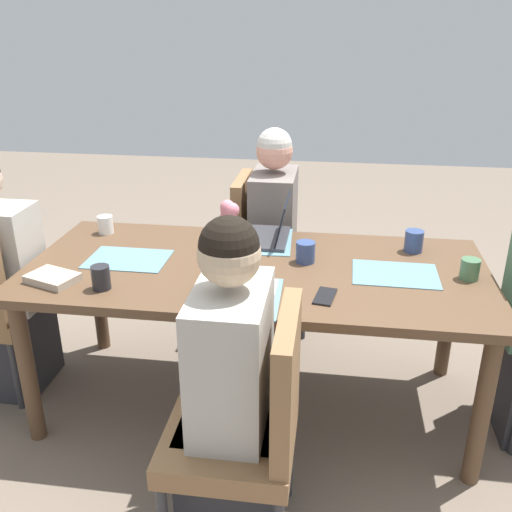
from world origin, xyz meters
TOP-DOWN VIEW (x-y plane):
  - ground_plane at (0.00, 0.00)m, footprint 10.00×10.00m
  - dining_table at (0.00, 0.00)m, footprint 2.02×0.92m
  - person_head_right_left_near at (1.24, 0.01)m, footprint 0.40×0.36m
  - chair_far_left_mid at (-0.09, 0.75)m, footprint 0.44×0.44m
  - person_far_left_mid at (-0.02, 0.69)m, footprint 0.36×0.40m
  - chair_near_left_far at (0.08, -0.82)m, footprint 0.44×0.44m
  - person_near_left_far at (0.01, -0.76)m, footprint 0.36×0.40m
  - flower_vase at (0.13, -0.05)m, footprint 0.10×0.10m
  - placemat_head_right_left_near at (0.59, 0.01)m, footprint 0.36×0.26m
  - placemat_far_left_mid at (-0.01, 0.30)m, footprint 0.27×0.37m
  - placemat_near_left_far at (0.00, -0.30)m, footprint 0.28×0.37m
  - placemat_head_left_right_near at (-0.60, 0.00)m, footprint 0.36×0.27m
  - laptop_near_left_far at (-0.02, -0.32)m, footprint 0.22×0.32m
  - laptop_far_left_mid at (0.01, 0.32)m, footprint 0.22×0.32m
  - coffee_mug_near_left at (-0.70, -0.28)m, footprint 0.09×0.09m
  - coffee_mug_near_right at (0.81, -0.31)m, footprint 0.08×0.08m
  - coffee_mug_centre_left at (0.59, 0.30)m, footprint 0.07×0.07m
  - coffee_mug_centre_right at (-0.21, -0.08)m, footprint 0.09×0.09m
  - coffee_mug_far_left at (-0.90, -0.00)m, footprint 0.08×0.08m
  - book_blue_cover at (0.81, 0.27)m, footprint 0.24×0.20m
  - phone_black at (-0.31, 0.26)m, footprint 0.10×0.16m

SIDE VIEW (x-z plane):
  - ground_plane at x=0.00m, z-range 0.00..0.00m
  - chair_far_left_mid at x=-0.09m, z-range 0.05..0.95m
  - chair_near_left_far at x=0.08m, z-range 0.05..0.95m
  - person_head_right_left_near at x=1.24m, z-range -0.07..1.12m
  - person_far_left_mid at x=-0.02m, z-range -0.07..1.12m
  - person_near_left_far at x=0.01m, z-range -0.07..1.12m
  - dining_table at x=0.00m, z-range 0.29..1.01m
  - placemat_head_right_left_near at x=0.59m, z-range 0.72..0.73m
  - placemat_far_left_mid at x=-0.01m, z-range 0.72..0.73m
  - placemat_near_left_far at x=0.00m, z-range 0.72..0.73m
  - placemat_head_left_right_near at x=-0.60m, z-range 0.72..0.73m
  - phone_black at x=-0.31m, z-range 0.72..0.73m
  - book_blue_cover at x=0.81m, z-range 0.72..0.76m
  - laptop_far_left_mid at x=0.01m, z-range 0.67..0.87m
  - coffee_mug_far_left at x=-0.90m, z-range 0.72..0.81m
  - laptop_near_left_far at x=-0.02m, z-range 0.66..0.88m
  - coffee_mug_near_right at x=0.81m, z-range 0.72..0.81m
  - coffee_mug_centre_right at x=-0.21m, z-range 0.72..0.82m
  - coffee_mug_centre_left at x=0.59m, z-range 0.72..0.82m
  - coffee_mug_near_left at x=-0.70m, z-range 0.72..0.83m
  - flower_vase at x=0.13m, z-range 0.73..1.02m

